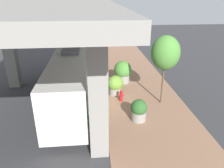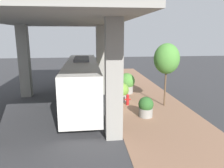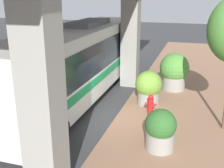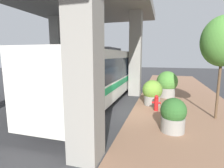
% 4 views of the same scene
% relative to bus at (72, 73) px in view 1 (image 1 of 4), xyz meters
% --- Properties ---
extents(ground_plane, '(80.00, 80.00, 0.00)m').
position_rel_bus_xyz_m(ground_plane, '(-2.30, 1.80, -2.01)').
color(ground_plane, '#38383A').
rests_on(ground_plane, ground).
extents(sidewalk_strip, '(6.00, 40.00, 0.02)m').
position_rel_bus_xyz_m(sidewalk_strip, '(-5.30, 1.80, -2.00)').
color(sidewalk_strip, '#936B51').
rests_on(sidewalk_strip, ground).
extents(overpass, '(9.40, 17.31, 7.09)m').
position_rel_bus_xyz_m(overpass, '(1.70, 1.80, 4.15)').
color(overpass, gray).
rests_on(overpass, ground).
extents(bus, '(2.60, 12.82, 3.72)m').
position_rel_bus_xyz_m(bus, '(0.00, 0.00, 0.00)').
color(bus, silver).
rests_on(bus, ground).
extents(fire_hydrant, '(0.50, 0.24, 0.93)m').
position_rel_bus_xyz_m(fire_hydrant, '(-3.65, 0.96, -1.54)').
color(fire_hydrant, '#B21919').
rests_on(fire_hydrant, ground).
extents(planter_front, '(1.57, 1.57, 2.00)m').
position_rel_bus_xyz_m(planter_front, '(-4.27, -2.74, -0.99)').
color(planter_front, gray).
rests_on(planter_front, ground).
extents(planter_middle, '(1.05, 1.05, 1.45)m').
position_rel_bus_xyz_m(planter_middle, '(-4.42, 3.65, -1.30)').
color(planter_middle, gray).
rests_on(planter_middle, ground).
extents(planter_back, '(1.26, 1.26, 1.62)m').
position_rel_bus_xyz_m(planter_back, '(-3.34, -0.23, -1.19)').
color(planter_back, gray).
rests_on(planter_back, ground).
extents(street_tree_near, '(1.98, 1.98, 5.01)m').
position_rel_bus_xyz_m(street_tree_near, '(-6.58, 1.44, 1.80)').
color(street_tree_near, brown).
rests_on(street_tree_near, ground).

